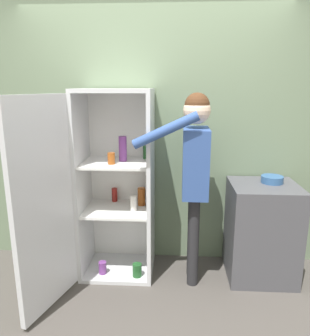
% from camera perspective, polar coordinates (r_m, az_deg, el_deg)
% --- Properties ---
extents(ground_plane, '(12.00, 12.00, 0.00)m').
position_cam_1_polar(ground_plane, '(2.87, -1.62, -24.07)').
color(ground_plane, '#4C4742').
extents(wall_back, '(7.00, 0.06, 2.55)m').
position_cam_1_polar(wall_back, '(3.27, -0.24, 5.36)').
color(wall_back, gray).
rests_on(wall_back, ground_plane).
extents(refrigerator, '(0.91, 1.20, 1.75)m').
position_cam_1_polar(refrigerator, '(3.01, -9.11, -3.52)').
color(refrigerator, silver).
rests_on(refrigerator, ground_plane).
extents(person, '(0.64, 0.52, 1.72)m').
position_cam_1_polar(person, '(2.85, 6.86, 0.79)').
color(person, '#262628').
rests_on(person, ground_plane).
extents(counter, '(0.61, 0.58, 0.90)m').
position_cam_1_polar(counter, '(3.28, 18.02, -10.37)').
color(counter, '#4C4C51').
rests_on(counter, ground_plane).
extents(bowl, '(0.20, 0.20, 0.06)m').
position_cam_1_polar(bowl, '(3.20, 19.72, -1.88)').
color(bowl, '#335B8E').
rests_on(bowl, counter).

